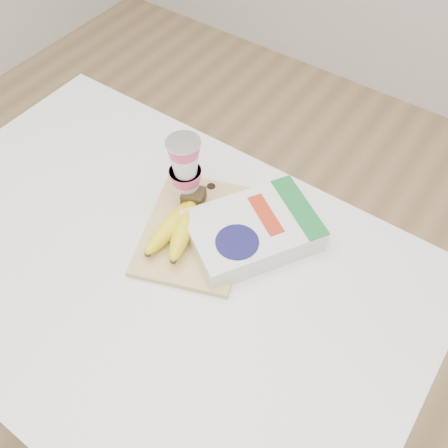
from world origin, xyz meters
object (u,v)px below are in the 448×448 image
at_px(yogurt_stack, 185,169).
at_px(cereal_box, 253,231).
at_px(cutting_board, 196,230).
at_px(bananas, 179,224).
at_px(table, 166,349).

bearing_deg(yogurt_stack, cereal_box, -0.89).
xyz_separation_m(cutting_board, yogurt_stack, (-0.07, 0.06, 0.10)).
relative_size(bananas, cereal_box, 0.66).
distance_m(table, cereal_box, 0.52).
xyz_separation_m(bananas, yogurt_stack, (-0.04, 0.08, 0.07)).
bearing_deg(table, bananas, 82.50).
xyz_separation_m(table, yogurt_stack, (-0.03, 0.18, 0.54)).
bearing_deg(cutting_board, table, -128.07).
bearing_deg(cutting_board, cereal_box, 6.05).
bearing_deg(bananas, cereal_box, 30.92).
relative_size(yogurt_stack, cereal_box, 0.54).
xyz_separation_m(table, bananas, (0.01, 0.10, 0.47)).
bearing_deg(table, cutting_board, 72.85).
relative_size(cutting_board, yogurt_stack, 1.70).
height_order(bananas, yogurt_stack, yogurt_stack).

